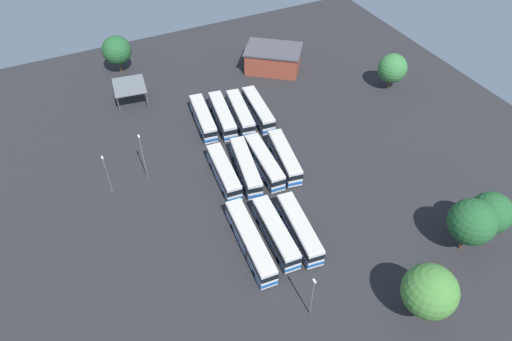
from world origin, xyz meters
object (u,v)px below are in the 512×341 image
at_px(bus_row0_slot2, 275,232).
at_px(depot_building, 273,59).
at_px(tree_west_edge, 117,50).
at_px(bus_row0_slot1, 299,228).
at_px(tree_northwest, 430,291).
at_px(bus_row1_slot0, 284,157).
at_px(lamp_post_far_corner, 312,296).
at_px(lamp_post_mid_lot, 143,156).
at_px(tree_east_edge, 491,213).
at_px(maintenance_shelter, 129,86).
at_px(tree_northeast, 392,68).
at_px(bus_row2_slot3, 203,118).
at_px(tree_south_edge, 472,222).
at_px(bus_row1_slot1, 264,162).
at_px(bus_row1_slot3, 224,172).
at_px(bus_row2_slot1, 240,113).
at_px(bus_row0_slot3, 250,241).
at_px(bus_row2_slot0, 258,109).
at_px(bus_row1_slot2, 246,167).
at_px(lamp_post_near_entrance, 107,173).
at_px(bus_row2_slot2, 222,115).

distance_m(bus_row0_slot2, depot_building, 48.11).
bearing_deg(tree_west_edge, bus_row0_slot2, -171.32).
bearing_deg(bus_row0_slot1, tree_northwest, -157.59).
distance_m(bus_row1_slot0, lamp_post_far_corner, 28.50).
bearing_deg(lamp_post_mid_lot, tree_east_edge, -130.57).
xyz_separation_m(maintenance_shelter, tree_northeast, (-18.90, -49.48, 1.22)).
distance_m(bus_row2_slot3, tree_south_edge, 49.06).
height_order(bus_row1_slot1, depot_building, depot_building).
distance_m(bus_row1_slot3, bus_row2_slot1, 16.52).
distance_m(bus_row0_slot3, bus_row2_slot0, 31.91).
relative_size(bus_row1_slot0, tree_northeast, 1.55).
distance_m(bus_row0_slot1, tree_northeast, 45.13).
xyz_separation_m(bus_row1_slot2, lamp_post_far_corner, (-27.04, 3.63, 2.28)).
bearing_deg(bus_row2_slot1, bus_row1_slot3, 145.90).
height_order(bus_row1_slot1, tree_northeast, tree_northeast).
xyz_separation_m(bus_row0_slot1, bus_row1_slot1, (15.20, -1.94, -0.00)).
bearing_deg(bus_row1_slot3, bus_row0_slot3, 171.30).
bearing_deg(bus_row0_slot3, bus_row0_slot2, -91.37).
distance_m(bus_row0_slot3, lamp_post_near_entrance, 25.53).
xyz_separation_m(depot_building, tree_east_edge, (-55.80, -4.80, 3.46)).
bearing_deg(bus_row0_slot1, tree_northeast, -54.44).
height_order(bus_row2_slot3, lamp_post_near_entrance, lamp_post_near_entrance).
relative_size(bus_row1_slot3, depot_building, 0.81).
bearing_deg(maintenance_shelter, lamp_post_near_entrance, 157.67).
relative_size(tree_west_edge, tree_south_edge, 0.92).
relative_size(bus_row2_slot1, depot_building, 0.84).
relative_size(maintenance_shelter, tree_northwest, 0.88).
distance_m(tree_west_edge, tree_east_edge, 77.73).
bearing_deg(tree_east_edge, bus_row0_slot2, 64.09).
distance_m(bus_row0_slot1, bus_row0_slot2, 3.56).
relative_size(bus_row1_slot2, bus_row1_slot3, 1.08).
bearing_deg(bus_row1_slot1, bus_row2_slot2, 4.45).
height_order(bus_row0_slot2, lamp_post_mid_lot, lamp_post_mid_lot).
relative_size(bus_row0_slot1, bus_row0_slot2, 1.00).
bearing_deg(bus_row0_slot2, bus_row1_slot0, -33.01).
relative_size(bus_row0_slot1, bus_row0_slot3, 0.86).
distance_m(bus_row1_slot3, tree_south_edge, 37.77).
xyz_separation_m(bus_row1_slot1, tree_west_edge, (41.92, 13.97, 3.46)).
relative_size(bus_row1_slot2, bus_row2_slot0, 1.03).
bearing_deg(bus_row2_slot3, depot_building, -59.64).
bearing_deg(depot_building, tree_west_edge, 66.25).
height_order(bus_row0_slot2, tree_east_edge, tree_east_edge).
distance_m(bus_row1_slot2, lamp_post_mid_lot, 16.75).
height_order(lamp_post_mid_lot, tree_northwest, lamp_post_mid_lot).
relative_size(depot_building, tree_northwest, 1.61).
bearing_deg(bus_row2_slot1, bus_row2_slot0, -98.08).
relative_size(bus_row1_slot1, tree_northeast, 1.59).
xyz_separation_m(bus_row1_slot2, maintenance_shelter, (29.62, 11.49, 1.73)).
height_order(bus_row2_slot0, lamp_post_near_entrance, lamp_post_near_entrance).
distance_m(bus_row0_slot2, bus_row1_slot2, 14.73).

